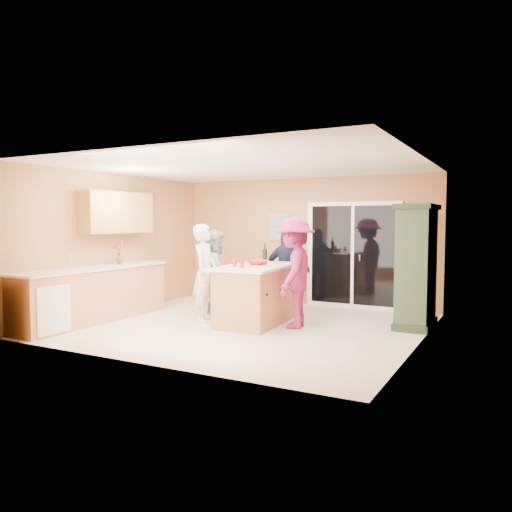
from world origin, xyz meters
The scene contains 22 objects.
floor centered at (0.00, 0.00, 0.00)m, with size 5.50×5.50×0.00m, color silver.
ceiling centered at (0.00, 0.00, 2.60)m, with size 5.50×5.00×0.10m, color silver.
wall_back centered at (0.00, 2.50, 1.30)m, with size 5.50×0.10×2.60m, color tan.
wall_front centered at (0.00, -2.50, 1.30)m, with size 5.50×0.10×2.60m, color tan.
wall_left centered at (-2.75, 0.00, 1.30)m, with size 0.10×5.00×2.60m, color tan.
wall_right centered at (2.75, 0.00, 1.30)m, with size 0.10×5.00×2.60m, color tan.
left_cabinet_run centered at (-2.45, -1.05, 0.46)m, with size 0.65×3.05×1.24m.
upper_cabinets centered at (-2.58, -0.20, 1.88)m, with size 0.35×1.60×0.75m, color #CA7E4E.
sliding_door centered at (1.05, 2.46, 1.05)m, with size 1.90×0.07×2.10m.
framed_picture centered at (-0.55, 2.48, 1.60)m, with size 0.46×0.04×0.56m.
kitchen_island centered at (0.06, 0.30, 0.46)m, with size 1.12×1.92×0.98m.
green_hutch centered at (2.49, 1.22, 0.97)m, with size 0.57×1.08×1.99m.
woman_white centered at (-0.82, 0.04, 0.83)m, with size 0.61×0.40×1.67m, color silver.
woman_grey centered at (-0.95, 0.64, 0.78)m, with size 0.76×0.59×1.55m, color #969598.
woman_navy centered at (0.02, 1.61, 0.78)m, with size 0.92×0.38×1.56m, color #181D34.
woman_magenta centered at (0.75, 0.27, 0.89)m, with size 1.16×0.66×1.79m, color #982154.
serving_bowl centered at (0.00, 0.41, 1.02)m, with size 0.33×0.33×0.08m, color red.
tulip_vase centered at (-2.45, -0.30, 1.16)m, with size 0.23×0.15×0.43m, color red.
tumbler_near centered at (0.05, -0.20, 1.03)m, with size 0.07×0.07×0.10m, color red.
tumbler_far centered at (-0.17, -0.06, 1.04)m, with size 0.08×0.08×0.12m, color red.
wine_bottle centered at (0.02, 0.67, 1.12)m, with size 0.08×0.08×0.36m.
white_plate centered at (-0.13, 0.70, 0.99)m, with size 0.22×0.22×0.02m, color white.
Camera 1 is at (3.97, -7.07, 1.72)m, focal length 35.00 mm.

